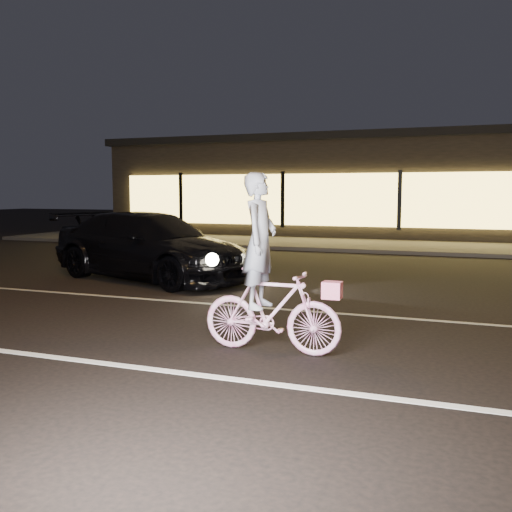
% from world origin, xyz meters
% --- Properties ---
extents(ground, '(90.00, 90.00, 0.00)m').
position_xyz_m(ground, '(0.00, 0.00, 0.00)').
color(ground, black).
rests_on(ground, ground).
extents(lane_stripe_near, '(60.00, 0.12, 0.01)m').
position_xyz_m(lane_stripe_near, '(0.00, -1.50, 0.00)').
color(lane_stripe_near, silver).
rests_on(lane_stripe_near, ground).
extents(lane_stripe_far, '(60.00, 0.10, 0.01)m').
position_xyz_m(lane_stripe_far, '(0.00, 2.00, 0.00)').
color(lane_stripe_far, gray).
rests_on(lane_stripe_far, ground).
extents(sidewalk, '(30.00, 4.00, 0.12)m').
position_xyz_m(sidewalk, '(0.00, 13.00, 0.06)').
color(sidewalk, '#383533').
rests_on(sidewalk, ground).
extents(storefront, '(25.40, 8.42, 4.20)m').
position_xyz_m(storefront, '(0.00, 18.97, 2.15)').
color(storefront, black).
rests_on(storefront, ground).
extents(cyclist, '(1.70, 0.58, 2.14)m').
position_xyz_m(cyclist, '(0.17, -0.42, 0.76)').
color(cyclist, '#D53E98').
rests_on(cyclist, ground).
extents(sedan, '(5.42, 3.48, 1.46)m').
position_xyz_m(sedan, '(-4.11, 4.10, 0.73)').
color(sedan, black).
rests_on(sedan, ground).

